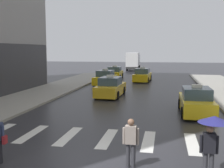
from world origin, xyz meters
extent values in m
plane|color=#26262B|center=(0.00, 0.00, 0.00)|extent=(160.00, 160.00, 0.00)
cube|color=silver|center=(-3.60, 3.00, 0.00)|extent=(0.50, 2.80, 0.01)
cube|color=silver|center=(-1.80, 3.00, 0.00)|extent=(0.50, 2.80, 0.01)
cube|color=silver|center=(0.00, 3.00, 0.00)|extent=(0.50, 2.80, 0.01)
cube|color=silver|center=(1.80, 3.00, 0.00)|extent=(0.50, 2.80, 0.01)
cube|color=silver|center=(3.60, 3.00, 0.00)|extent=(0.50, 2.80, 0.01)
cube|color=yellow|center=(4.31, 8.70, 0.56)|extent=(1.86, 4.52, 0.84)
cube|color=#384C5B|center=(4.32, 8.60, 1.30)|extent=(1.63, 2.12, 0.64)
cube|color=silver|center=(4.32, 8.60, 1.71)|extent=(0.60, 0.25, 0.18)
cylinder|color=black|center=(3.44, 10.04, 0.33)|extent=(0.23, 0.66, 0.66)
cylinder|color=black|center=(5.15, 10.07, 0.33)|extent=(0.23, 0.66, 0.66)
cylinder|color=black|center=(3.48, 7.34, 0.33)|extent=(0.23, 0.66, 0.66)
cylinder|color=black|center=(5.19, 7.37, 0.33)|extent=(0.23, 0.66, 0.66)
cube|color=#F2EAB2|center=(3.65, 10.96, 0.60)|extent=(0.20, 0.04, 0.14)
cube|color=#F2EAB2|center=(4.91, 10.98, 0.60)|extent=(0.20, 0.04, 0.14)
cube|color=gold|center=(-2.04, 14.05, 0.56)|extent=(1.97, 4.57, 0.84)
cube|color=#384C5B|center=(-2.05, 13.95, 1.30)|extent=(1.68, 2.16, 0.64)
cube|color=silver|center=(-2.05, 13.95, 1.71)|extent=(0.61, 0.26, 0.18)
cylinder|color=black|center=(-2.85, 15.43, 0.33)|extent=(0.25, 0.67, 0.66)
cylinder|color=black|center=(-1.14, 15.36, 0.33)|extent=(0.25, 0.67, 0.66)
cylinder|color=black|center=(-2.95, 12.73, 0.33)|extent=(0.25, 0.67, 0.66)
cylinder|color=black|center=(-1.24, 12.67, 0.33)|extent=(0.25, 0.67, 0.66)
cube|color=#F2EAB2|center=(-2.59, 16.34, 0.60)|extent=(0.20, 0.05, 0.14)
cube|color=#F2EAB2|center=(-1.33, 16.29, 0.60)|extent=(0.20, 0.05, 0.14)
cube|color=yellow|center=(-4.09, 21.46, 0.56)|extent=(2.03, 4.59, 0.84)
cube|color=#384C5B|center=(-4.10, 21.36, 1.30)|extent=(1.71, 2.18, 0.64)
cube|color=silver|center=(-4.10, 21.36, 1.71)|extent=(0.61, 0.27, 0.18)
cylinder|color=black|center=(-4.88, 22.85, 0.33)|extent=(0.25, 0.67, 0.66)
cylinder|color=black|center=(-3.17, 22.76, 0.33)|extent=(0.25, 0.67, 0.66)
cylinder|color=black|center=(-5.02, 20.15, 0.33)|extent=(0.25, 0.67, 0.66)
cylinder|color=black|center=(-3.31, 20.06, 0.33)|extent=(0.25, 0.67, 0.66)
cube|color=#F2EAB2|center=(-4.61, 23.76, 0.60)|extent=(0.20, 0.05, 0.14)
cube|color=#F2EAB2|center=(-3.35, 23.69, 0.60)|extent=(0.20, 0.05, 0.14)
cube|color=yellow|center=(-0.33, 25.59, 0.56)|extent=(2.04, 4.59, 0.84)
cube|color=#384C5B|center=(-0.34, 25.49, 1.30)|extent=(1.71, 2.18, 0.64)
cube|color=silver|center=(-0.34, 25.49, 1.71)|extent=(0.61, 0.27, 0.18)
cylinder|color=black|center=(-1.12, 26.98, 0.33)|extent=(0.25, 0.67, 0.66)
cylinder|color=black|center=(0.59, 26.89, 0.33)|extent=(0.25, 0.67, 0.66)
cylinder|color=black|center=(-1.26, 24.28, 0.33)|extent=(0.25, 0.67, 0.66)
cylinder|color=black|center=(0.45, 24.19, 0.33)|extent=(0.25, 0.67, 0.66)
cube|color=#F2EAB2|center=(-0.84, 27.89, 0.60)|extent=(0.20, 0.05, 0.14)
cube|color=#F2EAB2|center=(0.42, 27.82, 0.60)|extent=(0.20, 0.05, 0.14)
cube|color=yellow|center=(-4.30, 28.27, 0.56)|extent=(1.95, 4.56, 0.84)
cube|color=#384C5B|center=(-4.30, 28.17, 1.30)|extent=(1.67, 2.15, 0.64)
cube|color=silver|center=(-4.30, 28.17, 1.71)|extent=(0.61, 0.26, 0.18)
cylinder|color=black|center=(-5.20, 29.59, 0.33)|extent=(0.24, 0.67, 0.66)
cylinder|color=black|center=(-3.49, 29.65, 0.33)|extent=(0.24, 0.67, 0.66)
cylinder|color=black|center=(-5.11, 26.89, 0.33)|extent=(0.24, 0.67, 0.66)
cylinder|color=black|center=(-3.40, 26.95, 0.33)|extent=(0.24, 0.67, 0.66)
cube|color=#F2EAB2|center=(-5.00, 30.52, 0.60)|extent=(0.20, 0.05, 0.14)
cube|color=#F2EAB2|center=(-3.75, 30.56, 0.60)|extent=(0.20, 0.05, 0.14)
cube|color=#2D2D2D|center=(-3.62, 43.96, 0.65)|extent=(2.03, 6.66, 0.40)
cube|color=silver|center=(-3.73, 47.26, 1.90)|extent=(2.16, 1.87, 2.10)
cube|color=#384C5B|center=(-3.76, 48.18, 2.27)|extent=(1.89, 0.11, 0.95)
cube|color=silver|center=(-3.58, 43.06, 2.10)|extent=(2.37, 4.87, 2.50)
cylinder|color=black|center=(-4.72, 47.02, 0.45)|extent=(0.31, 0.91, 0.90)
cylinder|color=black|center=(-2.73, 47.09, 0.45)|extent=(0.31, 0.91, 0.90)
cylinder|color=black|center=(-4.56, 42.48, 0.45)|extent=(0.31, 0.91, 0.90)
cylinder|color=black|center=(-2.57, 42.55, 0.45)|extent=(0.31, 0.91, 0.90)
cylinder|color=#333338|center=(3.68, -0.18, 0.41)|extent=(0.14, 0.14, 0.82)
cylinder|color=#333338|center=(3.86, -0.18, 0.41)|extent=(0.14, 0.14, 0.82)
cube|color=black|center=(3.77, -0.18, 1.12)|extent=(0.36, 0.24, 0.60)
sphere|color=#9E7051|center=(3.77, -0.18, 1.54)|extent=(0.22, 0.22, 0.22)
cylinder|color=black|center=(3.54, -0.18, 1.07)|extent=(0.09, 0.09, 0.55)
cylinder|color=black|center=(4.00, -0.18, 1.07)|extent=(0.09, 0.09, 0.55)
cylinder|color=#4C4C4C|center=(3.89, -0.18, 1.42)|extent=(0.02, 0.02, 1.00)
cone|color=navy|center=(3.89, -0.18, 1.84)|extent=(0.96, 0.96, 0.20)
cylinder|color=black|center=(-3.05, -0.32, 0.41)|extent=(0.14, 0.14, 0.82)
cylinder|color=#2D3856|center=(-2.91, -0.32, 1.07)|extent=(0.09, 0.09, 0.55)
cube|color=maroon|center=(-2.86, -0.32, 0.84)|extent=(0.10, 0.20, 0.28)
cylinder|color=#333338|center=(1.29, 0.16, 0.41)|extent=(0.14, 0.14, 0.82)
cylinder|color=#333338|center=(1.47, 0.16, 0.41)|extent=(0.14, 0.14, 0.82)
cube|color=gray|center=(1.38, 0.16, 1.12)|extent=(0.36, 0.24, 0.60)
sphere|color=brown|center=(1.38, 0.16, 1.54)|extent=(0.22, 0.22, 0.22)
cylinder|color=gray|center=(1.15, 0.16, 1.07)|extent=(0.09, 0.09, 0.55)
cylinder|color=gray|center=(1.61, 0.16, 1.07)|extent=(0.09, 0.09, 0.55)
camera|label=1|loc=(2.44, -8.57, 3.87)|focal=44.54mm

